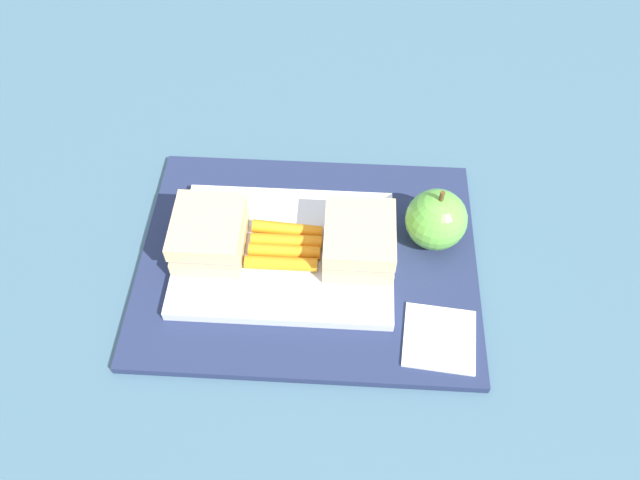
{
  "coord_description": "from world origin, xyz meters",
  "views": [
    {
      "loc": [
        0.03,
        -0.38,
        0.56
      ],
      "look_at": [
        0.01,
        0.0,
        0.04
      ],
      "focal_mm": 34.88,
      "sensor_mm": 36.0,
      "label": 1
    }
  ],
  "objects_px": {
    "apple": "(436,220)",
    "sandwich_half_left": "(209,234)",
    "sandwich_half_right": "(359,241)",
    "carrot_sticks_bundle": "(285,246)",
    "paper_napkin": "(439,338)",
    "food_tray": "(285,253)"
  },
  "relations": [
    {
      "from": "sandwich_half_left",
      "to": "sandwich_half_right",
      "type": "xyz_separation_m",
      "value": [
        0.16,
        0.0,
        0.0
      ]
    },
    {
      "from": "carrot_sticks_bundle",
      "to": "food_tray",
      "type": "bearing_deg",
      "value": 141.02
    },
    {
      "from": "sandwich_half_right",
      "to": "carrot_sticks_bundle",
      "type": "xyz_separation_m",
      "value": [
        -0.08,
        -0.0,
        -0.01
      ]
    },
    {
      "from": "carrot_sticks_bundle",
      "to": "sandwich_half_left",
      "type": "bearing_deg",
      "value": 179.76
    },
    {
      "from": "apple",
      "to": "sandwich_half_right",
      "type": "bearing_deg",
      "value": -157.81
    },
    {
      "from": "carrot_sticks_bundle",
      "to": "apple",
      "type": "height_order",
      "value": "apple"
    },
    {
      "from": "food_tray",
      "to": "carrot_sticks_bundle",
      "type": "distance_m",
      "value": 0.01
    },
    {
      "from": "carrot_sticks_bundle",
      "to": "paper_napkin",
      "type": "bearing_deg",
      "value": -29.44
    },
    {
      "from": "paper_napkin",
      "to": "sandwich_half_left",
      "type": "bearing_deg",
      "value": 159.2
    },
    {
      "from": "sandwich_half_left",
      "to": "carrot_sticks_bundle",
      "type": "relative_size",
      "value": 1.03
    },
    {
      "from": "sandwich_half_left",
      "to": "carrot_sticks_bundle",
      "type": "height_order",
      "value": "sandwich_half_left"
    },
    {
      "from": "sandwich_half_right",
      "to": "paper_napkin",
      "type": "height_order",
      "value": "sandwich_half_right"
    },
    {
      "from": "food_tray",
      "to": "apple",
      "type": "distance_m",
      "value": 0.16
    },
    {
      "from": "sandwich_half_left",
      "to": "apple",
      "type": "relative_size",
      "value": 1.04
    },
    {
      "from": "food_tray",
      "to": "carrot_sticks_bundle",
      "type": "xyz_separation_m",
      "value": [
        0.0,
        -0.0,
        0.01
      ]
    },
    {
      "from": "carrot_sticks_bundle",
      "to": "apple",
      "type": "relative_size",
      "value": 1.02
    },
    {
      "from": "sandwich_half_right",
      "to": "apple",
      "type": "distance_m",
      "value": 0.09
    },
    {
      "from": "food_tray",
      "to": "paper_napkin",
      "type": "bearing_deg",
      "value": -29.47
    },
    {
      "from": "apple",
      "to": "sandwich_half_left",
      "type": "bearing_deg",
      "value": -172.08
    },
    {
      "from": "sandwich_half_right",
      "to": "apple",
      "type": "bearing_deg",
      "value": 22.19
    },
    {
      "from": "carrot_sticks_bundle",
      "to": "apple",
      "type": "bearing_deg",
      "value": 11.87
    },
    {
      "from": "sandwich_half_right",
      "to": "paper_napkin",
      "type": "relative_size",
      "value": 1.14
    }
  ]
}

